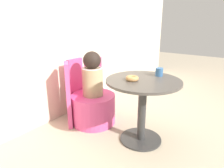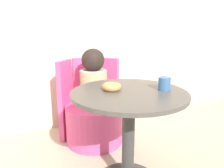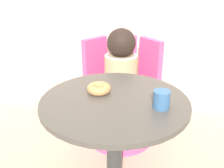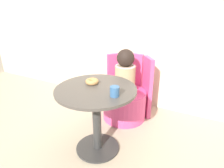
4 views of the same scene
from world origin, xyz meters
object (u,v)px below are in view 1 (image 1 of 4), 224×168
at_px(round_table, 143,97).
at_px(child_figure, 92,75).
at_px(tub_chair, 93,109).
at_px(donut, 132,78).
at_px(cup, 159,72).

distance_m(round_table, child_figure, 0.68).
relative_size(tub_chair, donut, 4.27).
distance_m(tub_chair, child_figure, 0.43).
relative_size(tub_chair, cup, 6.30).
distance_m(round_table, donut, 0.24).
distance_m(tub_chair, donut, 0.79).
bearing_deg(donut, tub_chair, 81.94).
relative_size(donut, cup, 1.47).
bearing_deg(tub_chair, child_figure, 0.00).
bearing_deg(donut, round_table, -41.04).
bearing_deg(round_table, tub_chair, 90.38).
bearing_deg(cup, donut, 155.71).
xyz_separation_m(child_figure, cup, (0.23, -0.73, 0.10)).
distance_m(donut, cup, 0.34).
relative_size(round_table, child_figure, 1.40).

